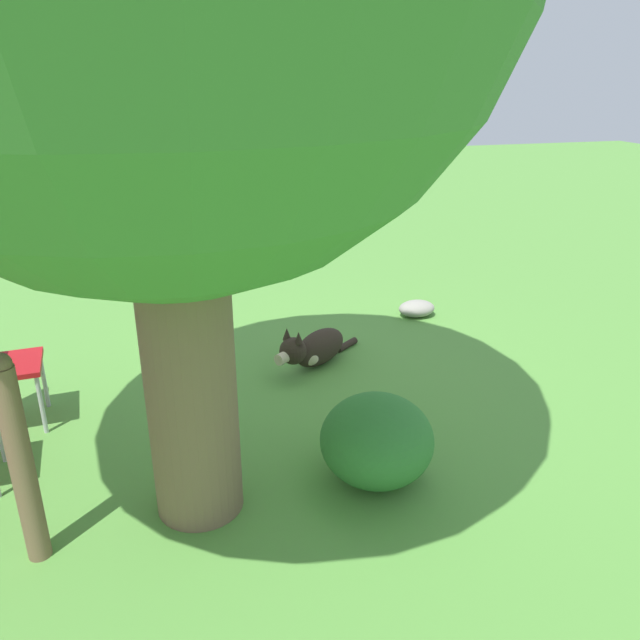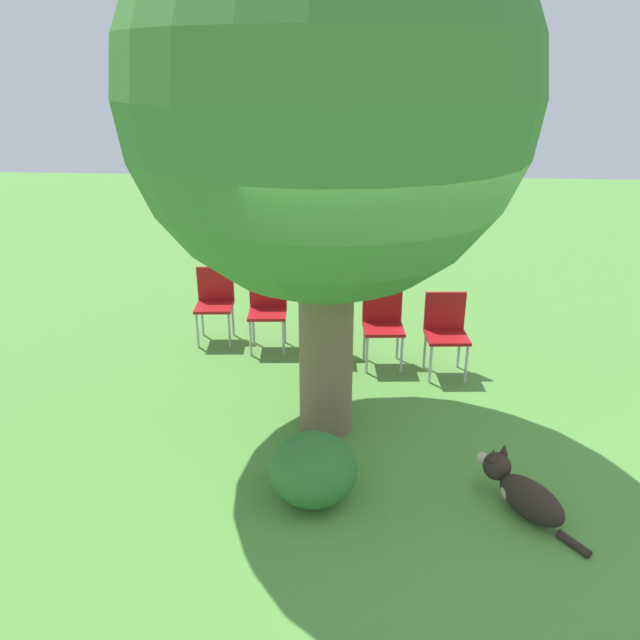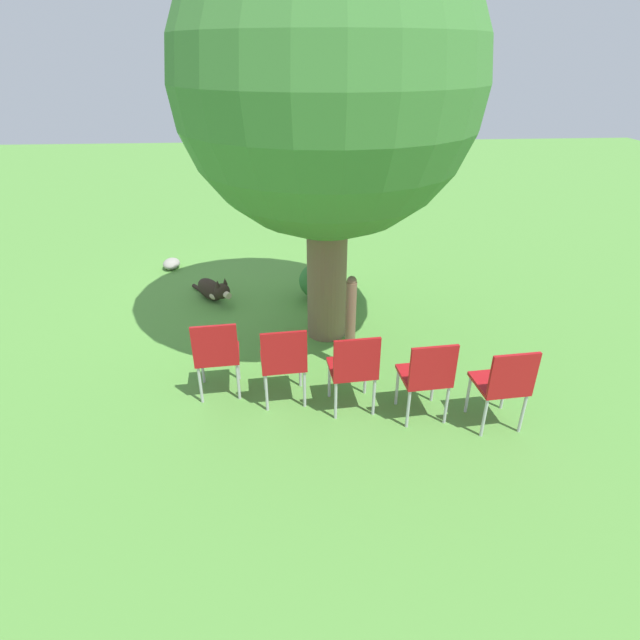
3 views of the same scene
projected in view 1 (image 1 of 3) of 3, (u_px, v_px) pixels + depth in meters
The scene contains 5 objects.
ground_plane at pixel (295, 414), 4.50m from camera, with size 30.00×30.00×0.00m, color #56933D.
dog at pixel (314, 349), 5.16m from camera, with size 0.88×0.70×0.42m.
fence_post at pixel (21, 460), 2.99m from camera, with size 0.11×0.11×1.14m.
garden_rock at pixel (417, 308), 6.26m from camera, with size 0.37×0.27×0.16m.
low_shrub at pixel (377, 440), 3.70m from camera, with size 0.68×0.68×0.54m.
Camera 1 is at (0.85, 3.83, 2.32)m, focal length 35.00 mm.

